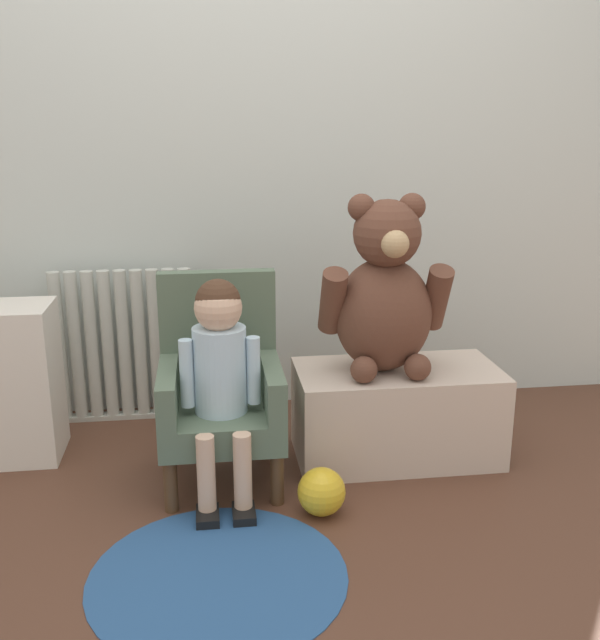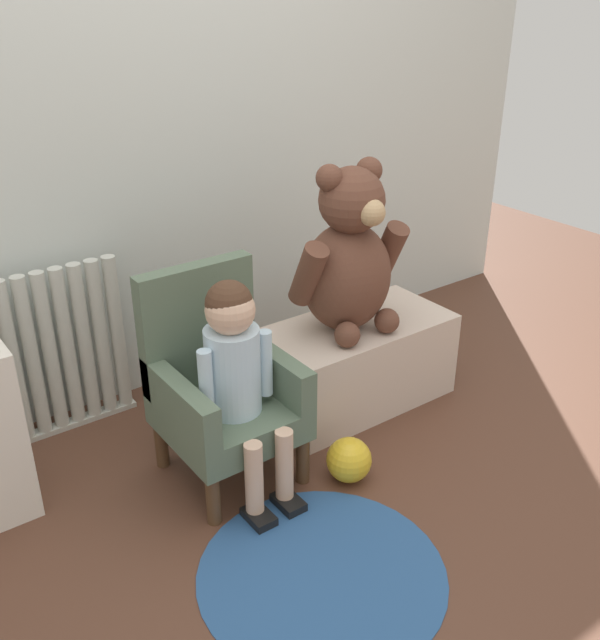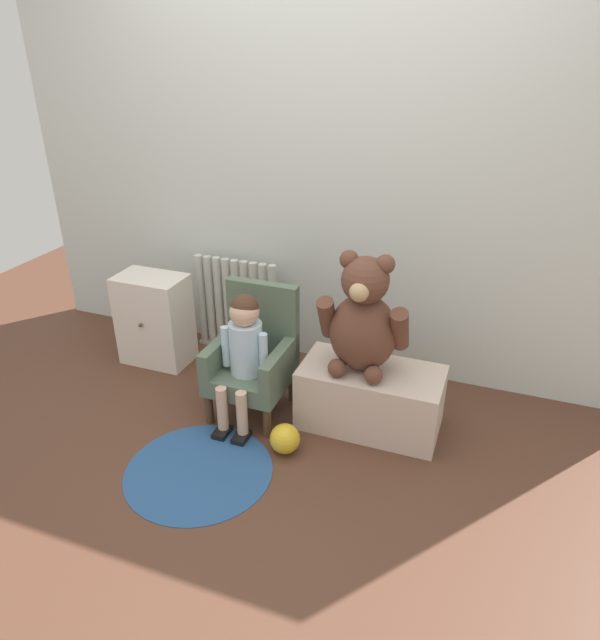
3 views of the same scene
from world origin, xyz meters
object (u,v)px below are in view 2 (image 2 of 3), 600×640
at_px(child_armchair, 220,385).
at_px(low_bench, 357,362).
at_px(floor_rug, 322,573).
at_px(large_teddy_bear, 349,259).
at_px(radiator, 50,355).
at_px(toy_ball, 349,460).
at_px(child_figure, 236,361).

distance_m(child_armchair, low_bench, 0.64).
bearing_deg(floor_rug, large_teddy_bear, 46.70).
xyz_separation_m(radiator, low_bench, (0.99, -0.48, -0.14)).
relative_size(floor_rug, toy_ball, 4.66).
xyz_separation_m(child_figure, floor_rug, (-0.03, -0.47, -0.45)).
xyz_separation_m(radiator, large_teddy_bear, (0.93, -0.48, 0.30)).
bearing_deg(toy_ball, child_figure, 147.03).
distance_m(child_armchair, child_figure, 0.18).
relative_size(child_armchair, large_teddy_bear, 1.12).
height_order(low_bench, toy_ball, low_bench).
height_order(radiator, child_figure, child_figure).
xyz_separation_m(low_bench, large_teddy_bear, (-0.06, -0.00, 0.44)).
xyz_separation_m(child_armchair, large_teddy_bear, (0.57, 0.05, 0.29)).
distance_m(child_figure, toy_ball, 0.52).
bearing_deg(radiator, low_bench, -25.79).
bearing_deg(toy_ball, child_armchair, 134.10).
bearing_deg(toy_ball, large_teddy_bear, 52.58).
xyz_separation_m(child_armchair, floor_rug, (-0.03, -0.58, -0.31)).
bearing_deg(child_figure, floor_rug, -93.75).
relative_size(radiator, child_armchair, 0.90).
distance_m(radiator, child_armchair, 0.65).
relative_size(child_figure, large_teddy_bear, 1.15).
bearing_deg(radiator, child_armchair, -55.42).
distance_m(large_teddy_bear, toy_ball, 0.69).
bearing_deg(child_figure, radiator, 119.64).
height_order(child_armchair, toy_ball, child_armchair).
distance_m(child_figure, low_bench, 0.71).
bearing_deg(low_bench, child_figure, -165.11).
bearing_deg(child_armchair, low_bench, 4.88).
relative_size(child_armchair, floor_rug, 0.99).
bearing_deg(child_figure, toy_ball, -32.97).
bearing_deg(child_armchair, child_figure, -90.00).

